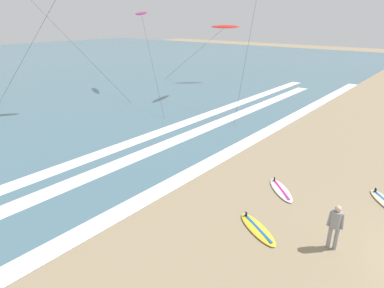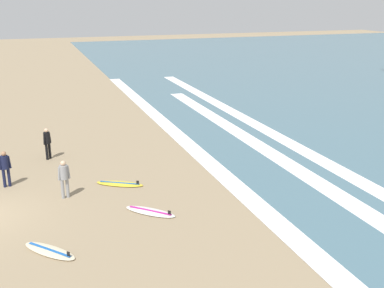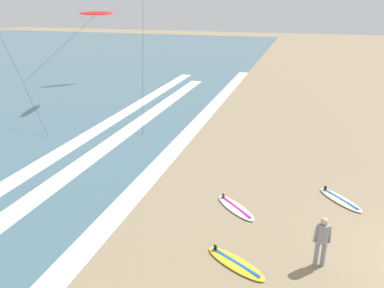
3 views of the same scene
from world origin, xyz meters
The scene contains 9 objects.
wave_foam_shoreline centered at (0.32, 10.34, 0.01)m, with size 58.13×0.95×0.01m, color white.
wave_foam_mid_break centered at (1.98, 13.92, 0.01)m, with size 43.44×1.02×0.01m, color white.
wave_foam_outer_break centered at (-0.90, 15.75, 0.01)m, with size 54.73×0.97×0.01m, color white.
surfer_left_near centered at (-2.88, 1.04, 0.96)m, with size 0.32×0.52×1.60m.
surfer_mid_group centered at (-0.84, 3.31, 0.96)m, with size 0.32×0.52×1.60m.
surfer_left_far centered at (-6.04, 2.92, 0.96)m, with size 0.41×0.43×1.60m.
surfboard_left_pile centered at (3.40, 2.44, 0.05)m, with size 1.97×1.84×0.25m.
surfboard_foreground_flat centered at (-1.50, 5.65, 0.05)m, with size 1.57×2.12×0.25m.
surfboard_right_spare centered at (1.65, 6.21, 0.05)m, with size 1.89×1.93×0.25m.
Camera 2 is at (17.57, 2.35, 7.86)m, focal length 44.21 mm.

